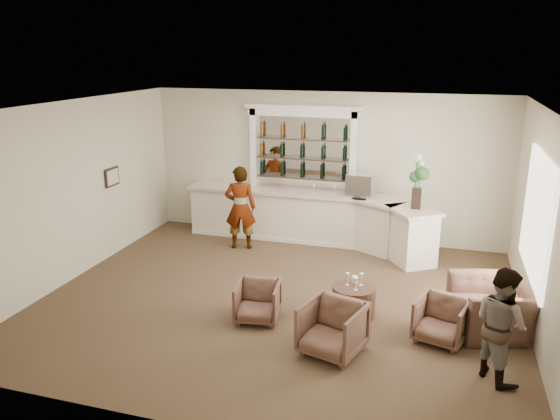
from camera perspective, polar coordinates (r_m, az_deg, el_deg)
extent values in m
plane|color=brown|center=(9.60, -0.02, -9.30)|extent=(8.00, 8.00, 0.00)
cube|color=beige|center=(12.30, 4.69, 4.57)|extent=(8.00, 0.04, 3.30)
cube|color=beige|center=(10.82, -20.78, 1.89)|extent=(0.04, 7.00, 3.30)
cube|color=beige|center=(8.78, 25.85, -1.92)|extent=(0.04, 7.00, 3.30)
cube|color=white|center=(8.69, -0.03, 10.71)|extent=(8.00, 7.00, 0.04)
cube|color=white|center=(9.24, 25.26, -0.67)|extent=(0.05, 2.40, 1.90)
cube|color=black|center=(11.74, -17.17, 3.32)|extent=(0.04, 0.46, 0.38)
cube|color=beige|center=(11.73, -17.07, 3.31)|extent=(0.01, 0.38, 0.30)
cube|color=white|center=(12.49, -0.25, -0.45)|extent=(4.00, 0.70, 1.08)
cube|color=beige|center=(12.32, -0.28, 2.06)|extent=(4.10, 0.82, 0.06)
cube|color=white|center=(11.83, 10.38, -1.70)|extent=(1.12, 1.04, 1.08)
cube|color=beige|center=(11.65, 10.51, 0.93)|extent=(1.27, 1.19, 0.06)
cube|color=white|center=(11.29, 13.60, -2.79)|extent=(1.08, 1.14, 1.08)
cube|color=beige|center=(11.10, 13.78, -0.04)|extent=(1.24, 1.29, 0.06)
cube|color=silver|center=(12.34, -0.70, -3.05)|extent=(4.00, 0.06, 0.10)
cube|color=white|center=(12.33, 2.42, 6.06)|extent=(2.15, 0.02, 1.65)
cube|color=silver|center=(12.70, -2.72, 4.07)|extent=(0.14, 0.16, 2.90)
cube|color=silver|center=(12.15, 7.59, 3.37)|extent=(0.14, 0.16, 2.90)
cube|color=silver|center=(12.15, 2.40, 10.15)|extent=(2.52, 0.16, 0.18)
cube|color=silver|center=(12.14, 2.41, 10.71)|extent=(2.64, 0.20, 0.08)
cube|color=#312518|center=(12.35, 2.26, 3.37)|extent=(2.05, 0.20, 0.03)
cube|color=#312518|center=(12.25, 2.29, 5.38)|extent=(2.05, 0.20, 0.03)
cube|color=#312518|center=(12.18, 2.31, 7.41)|extent=(2.05, 0.20, 0.03)
cylinder|color=#462D1E|center=(9.05, 7.71, -9.37)|extent=(0.71, 0.71, 0.50)
imported|color=gray|center=(11.72, -4.16, 0.26)|extent=(0.75, 0.59, 1.82)
imported|color=gray|center=(7.71, 22.08, -10.99)|extent=(0.92, 0.95, 1.54)
imported|color=brown|center=(8.80, -2.35, -9.52)|extent=(0.77, 0.78, 0.63)
imported|color=brown|center=(7.92, 5.50, -12.24)|extent=(1.00, 1.02, 0.75)
imported|color=brown|center=(8.55, 16.52, -10.97)|extent=(0.88, 0.90, 0.66)
imported|color=brown|center=(9.05, 21.16, -9.45)|extent=(1.35, 1.45, 0.78)
cube|color=silver|center=(11.78, 8.44, 2.60)|extent=(0.60, 0.52, 0.49)
cube|color=black|center=(11.10, 14.06, 1.19)|extent=(0.18, 0.18, 0.41)
cube|color=silver|center=(9.05, 7.80, -7.22)|extent=(0.08, 0.08, 0.12)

